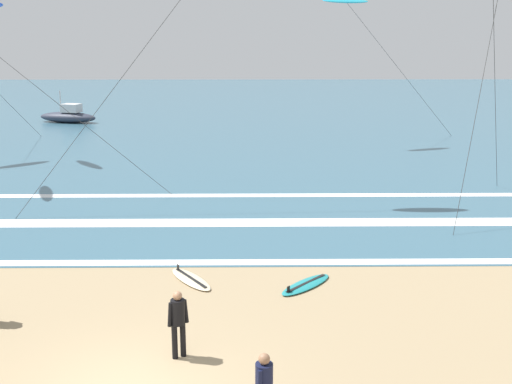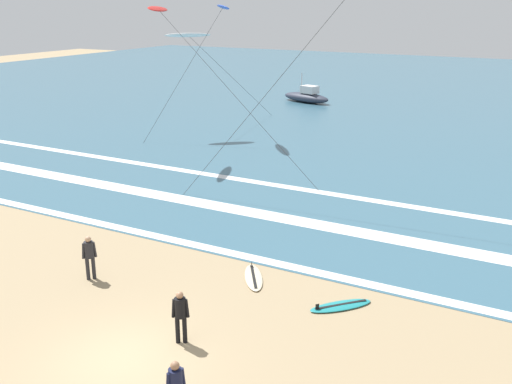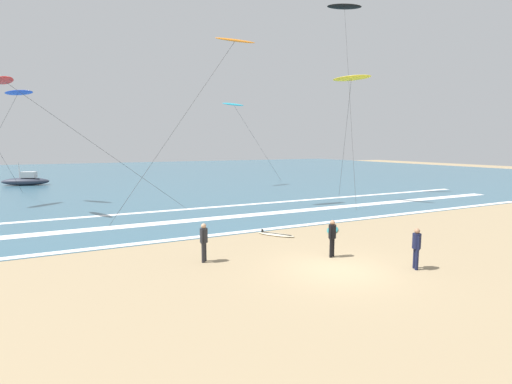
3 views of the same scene
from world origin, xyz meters
The scene contains 17 objects.
ground_plane centered at (0.00, 0.00, 0.00)m, with size 160.00×160.00×0.00m, color #9E8763.
ocean_surface centered at (0.00, 52.04, 0.01)m, with size 140.00×90.00×0.01m, color #386075.
wave_foam_shoreline centered at (-1.25, 7.44, 0.01)m, with size 51.51×0.52×0.01m, color white.
wave_foam_mid_break centered at (1.98, 11.82, 0.01)m, with size 49.51×1.08×0.01m, color white.
wave_foam_outer_break centered at (-0.62, 16.10, 0.01)m, with size 56.74×0.61×0.01m, color white.
surfer_left_far centered at (0.86, 1.43, 0.96)m, with size 0.49×0.32×1.60m.
surfer_foreground_main centered at (-4.25, 3.23, 0.96)m, with size 0.40×0.44×1.60m.
surfer_background_far centered at (2.71, -1.35, 0.96)m, with size 0.32×0.49×1.60m.
surfboard_near_water centered at (0.70, 5.95, 0.05)m, with size 1.66×2.08×0.25m.
surfboard_right_spare centered at (4.10, 5.51, 0.05)m, with size 1.86×1.96×0.25m.
kite_blue_low_near centered at (-11.90, 24.66, 8.78)m, with size 5.29×5.68×9.05m.
kite_yellow_high_left centered at (11.52, 13.00, 9.91)m, with size 4.10×6.50×10.18m.
kite_cyan_high_right centered at (8.63, 29.50, 9.24)m, with size 10.47×5.11×9.52m.
kite_orange_far_left centered at (2.65, 15.56, 12.29)m, with size 11.24×3.53×12.60m.
kite_red_far_right centered at (-12.12, 18.03, 8.73)m, with size 12.12×3.58×9.01m.
kite_black_distant_high centered at (14.60, 17.84, 17.12)m, with size 6.36×8.77×17.49m.
offshore_boat centered at (-12.97, 41.32, 0.55)m, with size 5.47×3.10×2.70m.
Camera 3 is at (-9.31, -11.43, 4.77)m, focal length 27.14 mm.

